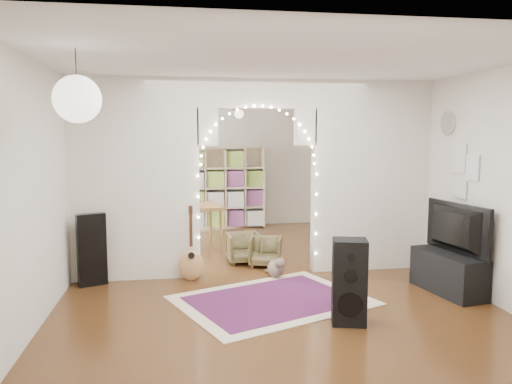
{
  "coord_description": "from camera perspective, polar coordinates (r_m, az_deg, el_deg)",
  "views": [
    {
      "loc": [
        -1.08,
        -6.8,
        1.97
      ],
      "look_at": [
        0.03,
        0.3,
        1.12
      ],
      "focal_mm": 35.0,
      "sensor_mm": 36.0,
      "label": 1
    }
  ],
  "objects": [
    {
      "name": "floor",
      "position": [
        7.16,
        0.11,
        -9.2
      ],
      "size": [
        7.5,
        7.5,
        0.0
      ],
      "primitive_type": "plane",
      "color": "black",
      "rests_on": "ground"
    },
    {
      "name": "ceiling",
      "position": [
        6.92,
        0.11,
        12.82
      ],
      "size": [
        5.0,
        7.5,
        0.02
      ],
      "primitive_type": "cube",
      "color": "white",
      "rests_on": "wall_back"
    },
    {
      "name": "wall_back",
      "position": [
        10.62,
        -3.06,
        3.42
      ],
      "size": [
        5.0,
        0.02,
        2.7
      ],
      "primitive_type": "cube",
      "color": "silver",
      "rests_on": "floor"
    },
    {
      "name": "wall_front",
      "position": [
        3.29,
        10.39,
        -4.2
      ],
      "size": [
        5.0,
        0.02,
        2.7
      ],
      "primitive_type": "cube",
      "color": "silver",
      "rests_on": "floor"
    },
    {
      "name": "wall_left",
      "position": [
        6.98,
        -20.62,
        1.24
      ],
      "size": [
        0.02,
        7.5,
        2.7
      ],
      "primitive_type": "cube",
      "color": "silver",
      "rests_on": "floor"
    },
    {
      "name": "wall_right",
      "position": [
        7.71,
        18.8,
        1.8
      ],
      "size": [
        0.02,
        7.5,
        2.7
      ],
      "primitive_type": "cube",
      "color": "silver",
      "rests_on": "floor"
    },
    {
      "name": "divider_wall",
      "position": [
        6.91,
        0.11,
        2.24
      ],
      "size": [
        5.0,
        0.2,
        2.7
      ],
      "color": "silver",
      "rests_on": "floor"
    },
    {
      "name": "fairy_lights",
      "position": [
        6.77,
        0.28,
        3.21
      ],
      "size": [
        1.64,
        0.04,
        1.6
      ],
      "primitive_type": null,
      "color": "#FFEABF",
      "rests_on": "divider_wall"
    },
    {
      "name": "window",
      "position": [
        8.73,
        -18.09,
        3.35
      ],
      "size": [
        0.04,
        1.2,
        1.4
      ],
      "primitive_type": "cube",
      "color": "white",
      "rests_on": "wall_left"
    },
    {
      "name": "wall_clock",
      "position": [
        7.15,
        21.13,
        7.36
      ],
      "size": [
        0.03,
        0.31,
        0.31
      ],
      "primitive_type": "cylinder",
      "rotation": [
        0.0,
        1.57,
        0.0
      ],
      "color": "white",
      "rests_on": "wall_right"
    },
    {
      "name": "picture_frames",
      "position": [
        6.82,
        22.59,
        2.3
      ],
      "size": [
        0.02,
        0.5,
        0.7
      ],
      "primitive_type": null,
      "color": "white",
      "rests_on": "wall_right"
    },
    {
      "name": "paper_lantern",
      "position": [
        4.49,
        -19.75,
        9.96
      ],
      "size": [
        0.4,
        0.4,
        0.4
      ],
      "primitive_type": "sphere",
      "color": "white",
      "rests_on": "ceiling"
    },
    {
      "name": "ceiling_fan",
      "position": [
        8.88,
        -1.93,
        9.54
      ],
      "size": [
        1.1,
        1.1,
        0.3
      ],
      "primitive_type": null,
      "color": "gold",
      "rests_on": "ceiling"
    },
    {
      "name": "area_rug",
      "position": [
        6.02,
        1.88,
        -12.25
      ],
      "size": [
        2.57,
        2.28,
        0.02
      ],
      "primitive_type": "cube",
      "rotation": [
        0.0,
        0.0,
        0.39
      ],
      "color": "maroon",
      "rests_on": "floor"
    },
    {
      "name": "guitar_case",
      "position": [
        6.81,
        -18.26,
        -6.28
      ],
      "size": [
        0.38,
        0.25,
        0.94
      ],
      "primitive_type": "cube",
      "rotation": [
        0.0,
        0.0,
        0.39
      ],
      "color": "black",
      "rests_on": "floor"
    },
    {
      "name": "acoustic_guitar",
      "position": [
        6.74,
        -7.41,
        -6.97
      ],
      "size": [
        0.36,
        0.18,
        0.86
      ],
      "rotation": [
        0.0,
        0.0,
        0.17
      ],
      "color": "#BE7F4C",
      "rests_on": "floor"
    },
    {
      "name": "tabby_cat",
      "position": [
        6.91,
        2.26,
        -8.67
      ],
      "size": [
        0.29,
        0.49,
        0.32
      ],
      "rotation": [
        0.0,
        0.0,
        0.31
      ],
      "color": "brown",
      "rests_on": "floor"
    },
    {
      "name": "floor_speaker",
      "position": [
        5.31,
        10.62,
        -10.06
      ],
      "size": [
        0.41,
        0.38,
        0.89
      ],
      "rotation": [
        0.0,
        0.0,
        -0.25
      ],
      "color": "black",
      "rests_on": "floor"
    },
    {
      "name": "media_console",
      "position": [
        6.68,
        21.12,
        -8.62
      ],
      "size": [
        0.56,
        1.05,
        0.5
      ],
      "primitive_type": "cube",
      "rotation": [
        0.0,
        0.0,
        0.17
      ],
      "color": "black",
      "rests_on": "floor"
    },
    {
      "name": "tv",
      "position": [
        6.56,
        21.32,
        -3.89
      ],
      "size": [
        0.32,
        1.08,
        0.62
      ],
      "primitive_type": "imported",
      "rotation": [
        0.0,
        0.0,
        1.74
      ],
      "color": "black",
      "rests_on": "media_console"
    },
    {
      "name": "bookcase",
      "position": [
        10.41,
        -3.57,
        0.52
      ],
      "size": [
        1.67,
        1.04,
        1.68
      ],
      "primitive_type": "cube",
      "rotation": [
        0.0,
        0.0,
        0.41
      ],
      "color": "#C8B291",
      "rests_on": "floor"
    },
    {
      "name": "dining_table",
      "position": [
        8.43,
        -8.08,
        -2.08
      ],
      "size": [
        1.34,
        1.03,
        0.76
      ],
      "rotation": [
        0.0,
        0.0,
        0.21
      ],
      "color": "brown",
      "rests_on": "floor"
    },
    {
      "name": "flower_vase",
      "position": [
        8.41,
        -8.1,
        -0.95
      ],
      "size": [
        0.22,
        0.22,
        0.19
      ],
      "primitive_type": "imported",
      "rotation": [
        0.0,
        0.0,
        0.21
      ],
      "color": "silver",
      "rests_on": "dining_table"
    },
    {
      "name": "dining_chair_left",
      "position": [
        7.47,
        1.08,
        -6.82
      ],
      "size": [
        0.57,
        0.58,
        0.43
      ],
      "primitive_type": "imported",
      "rotation": [
        0.0,
        0.0,
        -0.27
      ],
      "color": "brown",
      "rests_on": "floor"
    },
    {
      "name": "dining_chair_right",
      "position": [
        7.66,
        -1.43,
        -6.39
      ],
      "size": [
        0.51,
        0.53,
        0.45
      ],
      "primitive_type": "imported",
      "rotation": [
        0.0,
        0.0,
        0.06
      ],
      "color": "brown",
      "rests_on": "floor"
    }
  ]
}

